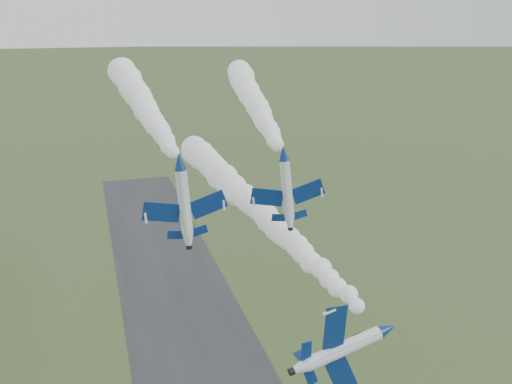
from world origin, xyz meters
TOP-DOWN VIEW (x-y plane):
  - jet_lead at (12.41, -1.36)m, footprint 3.49×12.61m
  - smoke_trail_jet_lead at (8.46, 36.08)m, footprint 13.77×69.80m
  - jet_pair_left at (-5.05, 20.32)m, footprint 10.56×12.76m
  - smoke_trail_jet_pair_left at (-6.04, 56.76)m, footprint 6.50×67.54m
  - jet_pair_right at (7.99, 19.18)m, footprint 9.74×11.56m
  - smoke_trail_jet_pair_right at (13.88, 53.04)m, footprint 15.79×63.92m

SIDE VIEW (x-z plane):
  - jet_lead at x=12.41m, z-range 22.92..33.16m
  - smoke_trail_jet_lead at x=8.46m, z-range 27.25..32.79m
  - jet_pair_left at x=-5.05m, z-range 40.24..43.42m
  - jet_pair_right at x=7.99m, z-range 40.78..43.68m
  - smoke_trail_jet_pair_right at x=13.88m, z-range 41.22..46.66m
  - smoke_trail_jet_pair_left at x=-6.04m, z-range 41.17..47.13m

